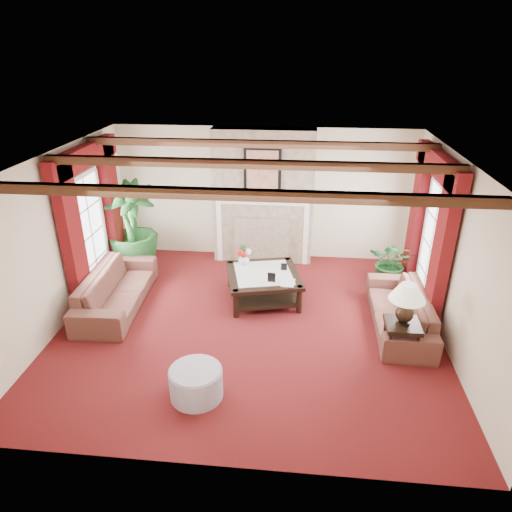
# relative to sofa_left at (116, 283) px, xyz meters

# --- Properties ---
(floor) EXTENTS (6.00, 6.00, 0.00)m
(floor) POSITION_rel_sofa_left_xyz_m (2.34, -0.38, -0.43)
(floor) COLOR #480D0C
(floor) RESTS_ON ground
(ceiling) EXTENTS (6.00, 6.00, 0.00)m
(ceiling) POSITION_rel_sofa_left_xyz_m (2.34, -0.38, 2.27)
(ceiling) COLOR white
(ceiling) RESTS_ON floor
(back_wall) EXTENTS (6.00, 0.02, 2.70)m
(back_wall) POSITION_rel_sofa_left_xyz_m (2.34, 2.37, 0.92)
(back_wall) COLOR beige
(back_wall) RESTS_ON ground
(left_wall) EXTENTS (0.02, 5.50, 2.70)m
(left_wall) POSITION_rel_sofa_left_xyz_m (-0.66, -0.38, 0.92)
(left_wall) COLOR beige
(left_wall) RESTS_ON ground
(right_wall) EXTENTS (0.02, 5.50, 2.70)m
(right_wall) POSITION_rel_sofa_left_xyz_m (5.34, -0.38, 0.92)
(right_wall) COLOR beige
(right_wall) RESTS_ON ground
(ceiling_beams) EXTENTS (6.00, 3.00, 0.12)m
(ceiling_beams) POSITION_rel_sofa_left_xyz_m (2.34, -0.38, 2.21)
(ceiling_beams) COLOR #321F10
(ceiling_beams) RESTS_ON ceiling
(fireplace) EXTENTS (2.00, 0.52, 2.70)m
(fireplace) POSITION_rel_sofa_left_xyz_m (2.34, 2.17, 2.27)
(fireplace) COLOR tan
(fireplace) RESTS_ON ground
(french_door_left) EXTENTS (0.10, 1.10, 2.16)m
(french_door_left) POSITION_rel_sofa_left_xyz_m (-0.63, 0.62, 1.70)
(french_door_left) COLOR white
(french_door_left) RESTS_ON ground
(french_door_right) EXTENTS (0.10, 1.10, 2.16)m
(french_door_right) POSITION_rel_sofa_left_xyz_m (5.31, 0.62, 1.70)
(french_door_right) COLOR white
(french_door_right) RESTS_ON ground
(curtains_left) EXTENTS (0.20, 2.40, 2.55)m
(curtains_left) POSITION_rel_sofa_left_xyz_m (-0.52, 0.62, 2.12)
(curtains_left) COLOR #550B0B
(curtains_left) RESTS_ON ground
(curtains_right) EXTENTS (0.20, 2.40, 2.55)m
(curtains_right) POSITION_rel_sofa_left_xyz_m (5.20, 0.62, 2.12)
(curtains_right) COLOR #550B0B
(curtains_right) RESTS_ON ground
(sofa_left) EXTENTS (2.28, 0.86, 0.87)m
(sofa_left) POSITION_rel_sofa_left_xyz_m (0.00, 0.00, 0.00)
(sofa_left) COLOR #3F111C
(sofa_left) RESTS_ON ground
(sofa_right) EXTENTS (2.07, 0.63, 0.81)m
(sofa_right) POSITION_rel_sofa_left_xyz_m (4.73, -0.16, -0.03)
(sofa_right) COLOR #3F111C
(sofa_right) RESTS_ON ground
(potted_palm) EXTENTS (2.30, 2.51, 0.99)m
(potted_palm) POSITION_rel_sofa_left_xyz_m (-0.19, 1.46, 0.06)
(potted_palm) COLOR black
(potted_palm) RESTS_ON ground
(small_plant) EXTENTS (1.44, 1.47, 0.69)m
(small_plant) POSITION_rel_sofa_left_xyz_m (4.83, 1.28, -0.09)
(small_plant) COLOR black
(small_plant) RESTS_ON ground
(coffee_table) EXTENTS (1.47, 1.47, 0.50)m
(coffee_table) POSITION_rel_sofa_left_xyz_m (2.49, 0.48, -0.18)
(coffee_table) COLOR black
(coffee_table) RESTS_ON ground
(side_table) EXTENTS (0.53, 0.53, 0.57)m
(side_table) POSITION_rel_sofa_left_xyz_m (4.60, -0.97, -0.15)
(side_table) COLOR black
(side_table) RESTS_ON ground
(ottoman) EXTENTS (0.69, 0.69, 0.40)m
(ottoman) POSITION_rel_sofa_left_xyz_m (1.85, -2.07, -0.23)
(ottoman) COLOR gray
(ottoman) RESTS_ON ground
(table_lamp) EXTENTS (0.50, 0.50, 0.64)m
(table_lamp) POSITION_rel_sofa_left_xyz_m (4.60, -0.97, 0.45)
(table_lamp) COLOR black
(table_lamp) RESTS_ON side_table
(flower_vase) EXTENTS (0.34, 0.35, 0.20)m
(flower_vase) POSITION_rel_sofa_left_xyz_m (2.11, 0.82, 0.17)
(flower_vase) COLOR silver
(flower_vase) RESTS_ON coffee_table
(book) EXTENTS (0.22, 0.06, 0.30)m
(book) POSITION_rel_sofa_left_xyz_m (2.82, 0.17, 0.22)
(book) COLOR black
(book) RESTS_ON coffee_table
(photo_frame_a) EXTENTS (0.13, 0.04, 0.17)m
(photo_frame_a) POSITION_rel_sofa_left_xyz_m (2.66, 0.18, 0.16)
(photo_frame_a) COLOR black
(photo_frame_a) RESTS_ON coffee_table
(photo_frame_b) EXTENTS (0.11, 0.03, 0.14)m
(photo_frame_b) POSITION_rel_sofa_left_xyz_m (2.84, 0.64, 0.14)
(photo_frame_b) COLOR black
(photo_frame_b) RESTS_ON coffee_table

